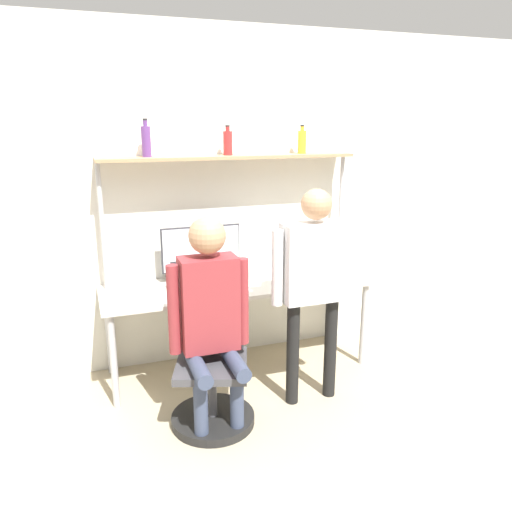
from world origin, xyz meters
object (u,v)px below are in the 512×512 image
Objects in this scene: person_seated at (210,308)px; bottle_red at (228,143)px; monitor at (201,251)px; bottle_purple at (146,141)px; cell_phone at (224,293)px; office_chair at (213,383)px; laptop at (192,284)px; person_standing at (314,270)px; bottle_amber at (302,141)px.

bottle_red is (0.38, 0.88, 0.99)m from person_seated.
bottle_purple is (-0.38, 0.01, 0.85)m from monitor.
office_chair is at bearing -115.17° from cell_phone.
office_chair is (0.01, -0.55, -0.53)m from laptop.
laptop is 1.10m from bottle_purple.
monitor is 2.31× the size of bottle_purple.
person_standing is (0.76, 0.07, 0.15)m from person_seated.
bottle_purple is (-0.62, 0.00, 0.02)m from bottle_red.
monitor is 4.22× the size of cell_phone.
person_standing is (0.74, 0.03, 0.71)m from office_chair.
bottle_red is at bearing -180.00° from bottle_amber.
bottle_red is (0.16, 0.38, 1.07)m from cell_phone.
bottle_amber is at bearing 0.76° from monitor.
person_seated is 1.37m from bottle_red.
bottle_purple is at bearing 106.34° from office_chair.
cell_phone is at bearing -78.63° from monitor.
monitor is 0.45m from cell_phone.
monitor is 0.89m from person_seated.
cell_phone is at bearing 141.48° from person_standing.
monitor is at bearing -177.22° from bottle_red.
person_seated is 0.77m from person_standing.
person_seated is 6.25× the size of bottle_red.
bottle_purple is at bearing 104.78° from person_seated.
bottle_purple is 1.24m from bottle_amber.
bottle_red is (0.23, 0.01, 0.83)m from monitor.
person_seated is 1.35m from bottle_purple.
monitor is 1.09m from office_chair.
office_chair is 3.29× the size of bottle_purple.
person_standing is (0.53, -0.42, 0.24)m from cell_phone.
bottle_purple is 1.21× the size of bottle_amber.
person_seated reaches higher than monitor.
bottle_red reaches higher than monitor.
laptop is at bearing 155.53° from cell_phone.
cell_phone is 0.67× the size of bottle_red.
bottle_amber reaches higher than laptop.
monitor is 0.45× the size of person_seated.
office_chair is (-0.14, -0.82, -0.71)m from monitor.
person_standing is 5.64× the size of bottle_purple.
bottle_purple is at bearing 140.81° from person_standing.
cell_phone is 1.25m from bottle_purple.
laptop is 0.59m from person_seated.
cell_phone is 1.15m from bottle_red.
laptop is 0.93m from person_standing.
monitor is at bearing 80.14° from person_seated.
bottle_red is (0.38, 0.28, 1.01)m from laptop.
person_seated is 5.15× the size of bottle_purple.
person_seated is (-0.01, -0.59, 0.03)m from laptop.
cell_phone is 0.10× the size of person_standing.
laptop is 1.45m from bottle_amber.
laptop is 0.20× the size of person_seated.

